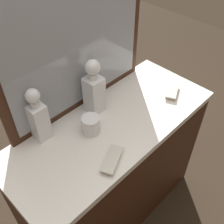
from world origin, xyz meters
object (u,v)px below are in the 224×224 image
object	(u,v)px
silver_brush_far_left	(112,160)
crystal_tumbler_right	(91,125)
crystal_decanter_far_left	(94,91)
crystal_decanter_rear	(39,119)
silver_brush_center	(172,91)

from	to	relation	value
silver_brush_far_left	crystal_tumbler_right	bearing A→B (deg)	73.36
crystal_tumbler_right	crystal_decanter_far_left	bearing A→B (deg)	40.37
silver_brush_far_left	crystal_decanter_rear	bearing A→B (deg)	109.72
crystal_decanter_far_left	crystal_tumbler_right	world-z (taller)	crystal_decanter_far_left
crystal_decanter_far_left	silver_brush_center	world-z (taller)	crystal_decanter_far_left
crystal_decanter_rear	crystal_tumbler_right	size ratio (longest dim) A/B	3.10
crystal_decanter_far_left	crystal_decanter_rear	xyz separation A→B (m)	(-0.30, 0.04, -0.01)
crystal_decanter_far_left	crystal_tumbler_right	bearing A→B (deg)	-139.63
silver_brush_center	crystal_tumbler_right	bearing A→B (deg)	167.96
crystal_tumbler_right	silver_brush_far_left	size ratio (longest dim) A/B	0.56
crystal_decanter_rear	silver_brush_far_left	world-z (taller)	crystal_decanter_rear
silver_brush_center	crystal_decanter_far_left	bearing A→B (deg)	151.65
crystal_tumbler_right	silver_brush_far_left	distance (m)	0.21
crystal_tumbler_right	silver_brush_far_left	xyz separation A→B (m)	(-0.06, -0.20, -0.03)
silver_brush_center	crystal_decanter_rear	bearing A→B (deg)	159.95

